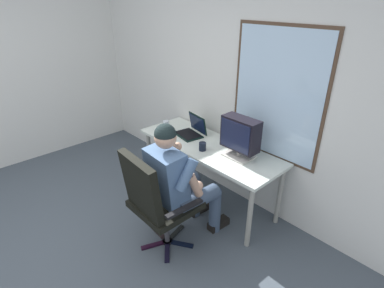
{
  "coord_description": "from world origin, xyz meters",
  "views": [
    {
      "loc": [
        2.17,
        -0.35,
        2.2
      ],
      "look_at": [
        0.29,
        1.38,
        0.93
      ],
      "focal_mm": 28.01,
      "sensor_mm": 36.0,
      "label": 1
    }
  ],
  "objects_px": {
    "wine_glass": "(166,124)",
    "coffee_mug": "(202,146)",
    "desk": "(208,151)",
    "office_chair": "(154,198)",
    "laptop": "(192,130)",
    "person_seated": "(179,180)",
    "crt_monitor": "(240,135)"
  },
  "relations": [
    {
      "from": "wine_glass",
      "to": "coffee_mug",
      "type": "relative_size",
      "value": 1.48
    },
    {
      "from": "desk",
      "to": "wine_glass",
      "type": "xyz_separation_m",
      "value": [
        -0.61,
        -0.11,
        0.17
      ]
    },
    {
      "from": "office_chair",
      "to": "wine_glass",
      "type": "bearing_deg",
      "value": 136.34
    },
    {
      "from": "desk",
      "to": "laptop",
      "type": "xyz_separation_m",
      "value": [
        -0.33,
        0.07,
        0.14
      ]
    },
    {
      "from": "desk",
      "to": "coffee_mug",
      "type": "distance_m",
      "value": 0.18
    },
    {
      "from": "coffee_mug",
      "to": "laptop",
      "type": "bearing_deg",
      "value": 151.78
    },
    {
      "from": "office_chair",
      "to": "coffee_mug",
      "type": "distance_m",
      "value": 0.82
    },
    {
      "from": "person_seated",
      "to": "coffee_mug",
      "type": "relative_size",
      "value": 14.04
    },
    {
      "from": "desk",
      "to": "office_chair",
      "type": "xyz_separation_m",
      "value": [
        0.23,
        -0.91,
        -0.06
      ]
    },
    {
      "from": "wine_glass",
      "to": "coffee_mug",
      "type": "height_order",
      "value": "wine_glass"
    },
    {
      "from": "desk",
      "to": "coffee_mug",
      "type": "height_order",
      "value": "coffee_mug"
    },
    {
      "from": "person_seated",
      "to": "office_chair",
      "type": "bearing_deg",
      "value": -93.16
    },
    {
      "from": "laptop",
      "to": "wine_glass",
      "type": "relative_size",
      "value": 2.71
    },
    {
      "from": "office_chair",
      "to": "wine_glass",
      "type": "distance_m",
      "value": 1.19
    },
    {
      "from": "laptop",
      "to": "coffee_mug",
      "type": "xyz_separation_m",
      "value": [
        0.37,
        -0.2,
        -0.02
      ]
    },
    {
      "from": "office_chair",
      "to": "crt_monitor",
      "type": "height_order",
      "value": "crt_monitor"
    },
    {
      "from": "office_chair",
      "to": "laptop",
      "type": "distance_m",
      "value": 1.14
    },
    {
      "from": "office_chair",
      "to": "person_seated",
      "type": "xyz_separation_m",
      "value": [
        0.02,
        0.28,
        0.07
      ]
    },
    {
      "from": "desk",
      "to": "person_seated",
      "type": "height_order",
      "value": "person_seated"
    },
    {
      "from": "desk",
      "to": "coffee_mug",
      "type": "relative_size",
      "value": 19.22
    },
    {
      "from": "person_seated",
      "to": "coffee_mug",
      "type": "distance_m",
      "value": 0.55
    },
    {
      "from": "office_chair",
      "to": "wine_glass",
      "type": "height_order",
      "value": "office_chair"
    },
    {
      "from": "laptop",
      "to": "coffee_mug",
      "type": "bearing_deg",
      "value": -28.22
    },
    {
      "from": "crt_monitor",
      "to": "coffee_mug",
      "type": "bearing_deg",
      "value": -153.09
    },
    {
      "from": "wine_glass",
      "to": "coffee_mug",
      "type": "bearing_deg",
      "value": -2.31
    },
    {
      "from": "crt_monitor",
      "to": "office_chair",
      "type": "bearing_deg",
      "value": -99.49
    },
    {
      "from": "person_seated",
      "to": "laptop",
      "type": "distance_m",
      "value": 0.91
    },
    {
      "from": "office_chair",
      "to": "person_seated",
      "type": "bearing_deg",
      "value": 86.84
    },
    {
      "from": "office_chair",
      "to": "laptop",
      "type": "height_order",
      "value": "office_chair"
    },
    {
      "from": "crt_monitor",
      "to": "coffee_mug",
      "type": "height_order",
      "value": "crt_monitor"
    },
    {
      "from": "laptop",
      "to": "office_chair",
      "type": "bearing_deg",
      "value": -60.15
    },
    {
      "from": "desk",
      "to": "coffee_mug",
      "type": "bearing_deg",
      "value": -71.66
    }
  ]
}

